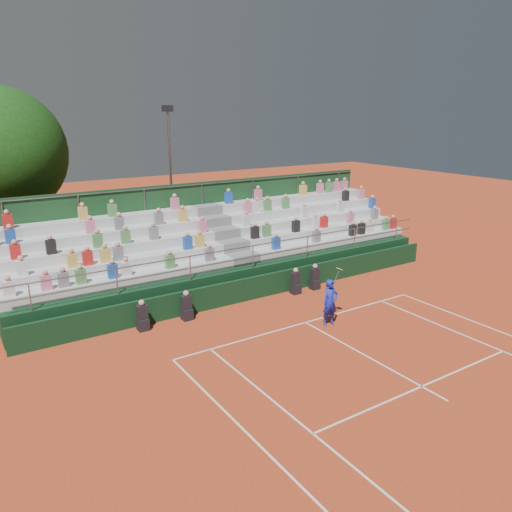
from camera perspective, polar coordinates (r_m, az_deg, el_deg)
ground at (r=19.36m, az=5.69°, el=-7.58°), size 90.00×90.00×0.00m
courtside_wall at (r=21.57m, az=0.43°, el=-3.50°), size 20.00×0.15×1.00m
line_officials at (r=20.62m, az=-1.72°, el=-4.54°), size 8.55×0.40×1.19m
grandstand at (r=24.03m, az=-3.81°, el=-0.01°), size 20.00×5.20×4.40m
tennis_player at (r=18.95m, az=8.47°, el=-5.27°), size 0.87×0.46×2.22m
floodlight_mast at (r=29.95m, az=-9.78°, el=10.15°), size 0.60×0.25×8.09m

